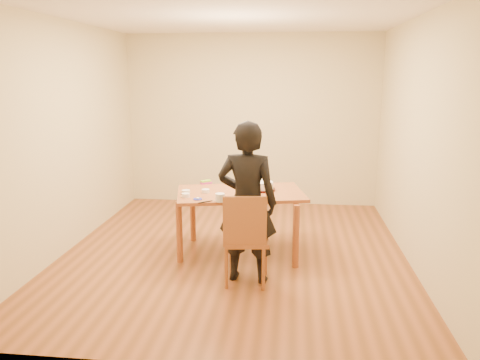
# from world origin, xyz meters

# --- Properties ---
(room_shell) EXTENTS (4.00, 4.50, 2.70)m
(room_shell) POSITION_xyz_m (0.00, 0.34, 1.35)
(room_shell) COLOR brown
(room_shell) RESTS_ON ground
(dining_table) EXTENTS (1.59, 1.14, 0.04)m
(dining_table) POSITION_xyz_m (0.08, -0.00, 0.73)
(dining_table) COLOR brown
(dining_table) RESTS_ON floor
(dining_chair) EXTENTS (0.48, 0.48, 0.04)m
(dining_chair) POSITION_xyz_m (0.23, -0.78, 0.45)
(dining_chair) COLOR brown
(dining_chair) RESTS_ON floor
(cake_plate) EXTENTS (0.28, 0.28, 0.02)m
(cake_plate) POSITION_xyz_m (0.33, 0.10, 0.76)
(cake_plate) COLOR red
(cake_plate) RESTS_ON dining_table
(cake) EXTENTS (0.23, 0.23, 0.07)m
(cake) POSITION_xyz_m (0.33, 0.10, 0.81)
(cake) COLOR white
(cake) RESTS_ON cake_plate
(frosting_dome) EXTENTS (0.22, 0.22, 0.03)m
(frosting_dome) POSITION_xyz_m (0.33, 0.10, 0.85)
(frosting_dome) COLOR white
(frosting_dome) RESTS_ON cake
(frosting_tub) EXTENTS (0.10, 0.10, 0.09)m
(frosting_tub) POSITION_xyz_m (-0.10, -0.44, 0.79)
(frosting_tub) COLOR white
(frosting_tub) RESTS_ON dining_table
(frosting_lid) EXTENTS (0.10, 0.10, 0.01)m
(frosting_lid) POSITION_xyz_m (-0.35, -0.39, 0.75)
(frosting_lid) COLOR #1A23AE
(frosting_lid) RESTS_ON dining_table
(frosting_dollop) EXTENTS (0.04, 0.04, 0.02)m
(frosting_dollop) POSITION_xyz_m (-0.35, -0.39, 0.77)
(frosting_dollop) COLOR white
(frosting_dollop) RESTS_ON frosting_lid
(ramekin_green) EXTENTS (0.09, 0.09, 0.04)m
(ramekin_green) POSITION_xyz_m (-0.50, -0.30, 0.77)
(ramekin_green) COLOR white
(ramekin_green) RESTS_ON dining_table
(ramekin_yellow) EXTENTS (0.09, 0.09, 0.04)m
(ramekin_yellow) POSITION_xyz_m (-0.32, -0.09, 0.77)
(ramekin_yellow) COLOR white
(ramekin_yellow) RESTS_ON dining_table
(ramekin_multi) EXTENTS (0.09, 0.09, 0.04)m
(ramekin_multi) POSITION_xyz_m (-0.53, -0.17, 0.77)
(ramekin_multi) COLOR white
(ramekin_multi) RESTS_ON dining_table
(candy_box_pink) EXTENTS (0.15, 0.13, 0.02)m
(candy_box_pink) POSITION_xyz_m (-0.40, 0.36, 0.76)
(candy_box_pink) COLOR #DF347A
(candy_box_pink) RESTS_ON dining_table
(candy_box_green) EXTENTS (0.14, 0.12, 0.02)m
(candy_box_green) POSITION_xyz_m (-0.40, 0.37, 0.78)
(candy_box_green) COLOR green
(candy_box_green) RESTS_ON candy_box_pink
(spatula) EXTENTS (0.14, 0.12, 0.01)m
(spatula) POSITION_xyz_m (-0.25, -0.49, 0.75)
(spatula) COLOR black
(spatula) RESTS_ON dining_table
(person) EXTENTS (0.64, 0.45, 1.65)m
(person) POSITION_xyz_m (0.23, -0.73, 0.82)
(person) COLOR black
(person) RESTS_ON floor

